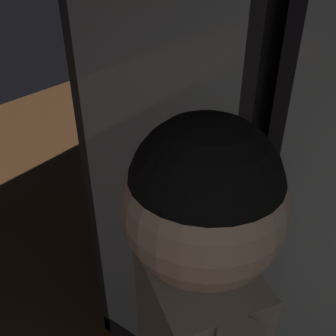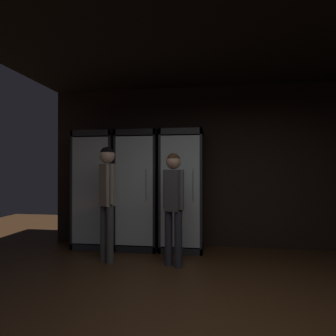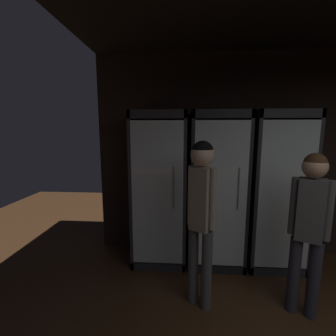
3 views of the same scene
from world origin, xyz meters
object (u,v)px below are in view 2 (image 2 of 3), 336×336
(cooler_center, at_px, (182,191))
(shopper_near, at_px, (173,197))
(cooler_far_left, at_px, (98,190))
(cooler_left, at_px, (139,191))
(shopper_far, at_px, (107,189))

(cooler_center, xyz_separation_m, shopper_near, (-0.03, -0.90, -0.03))
(cooler_far_left, relative_size, cooler_left, 1.00)
(cooler_far_left, bearing_deg, cooler_center, -0.03)
(shopper_far, bearing_deg, cooler_left, 72.90)
(cooler_center, bearing_deg, cooler_left, 179.93)
(cooler_far_left, xyz_separation_m, cooler_left, (0.74, -0.00, -0.00))
(cooler_far_left, height_order, cooler_center, same)
(cooler_far_left, relative_size, shopper_far, 1.20)
(cooler_left, bearing_deg, cooler_far_left, 180.00)
(cooler_left, distance_m, shopper_far, 0.90)
(cooler_left, bearing_deg, shopper_far, -107.10)
(shopper_near, bearing_deg, cooler_far_left, 148.21)
(cooler_center, distance_m, shopper_far, 1.32)
(cooler_center, height_order, shopper_far, cooler_center)
(shopper_far, bearing_deg, cooler_center, 40.28)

